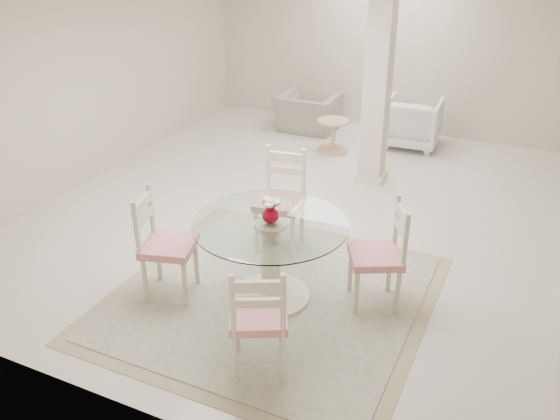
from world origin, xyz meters
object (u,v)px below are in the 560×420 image
at_px(dining_table, 271,261).
at_px(red_vase, 271,211).
at_px(recliner_taupe, 308,112).
at_px(dining_chair_east, 384,248).
at_px(dining_chair_north, 282,193).
at_px(side_table, 333,137).
at_px(armchair_white, 412,122).
at_px(column, 378,82).
at_px(dining_chair_west, 160,237).
at_px(dining_chair_south, 258,313).

height_order(dining_table, red_vase, red_vase).
xyz_separation_m(dining_table, recliner_taupe, (-1.55, 4.63, -0.11)).
bearing_deg(dining_chair_east, dining_chair_north, -142.18).
bearing_deg(dining_chair_east, recliner_taupe, -176.55).
bearing_deg(dining_table, side_table, 102.06).
relative_size(dining_table, armchair_white, 1.70).
bearing_deg(red_vase, column, 89.59).
distance_m(red_vase, side_table, 4.04).
xyz_separation_m(dining_chair_west, dining_chair_south, (1.32, -0.61, -0.02)).
bearing_deg(dining_chair_west, red_vase, -86.54).
xyz_separation_m(dining_chair_east, armchair_white, (-0.76, 4.27, -0.22)).
bearing_deg(dining_chair_north, column, 72.21).
distance_m(column, dining_chair_west, 3.67).
relative_size(column, armchair_white, 3.25).
bearing_deg(red_vase, dining_table, 161.57).
bearing_deg(column, dining_table, -90.43).
relative_size(dining_table, dining_chair_north, 1.17).
xyz_separation_m(column, dining_chair_north, (-0.36, -2.14, -0.72)).
distance_m(red_vase, dining_chair_east, 1.07).
relative_size(dining_chair_east, dining_chair_north, 0.95).
bearing_deg(recliner_taupe, dining_chair_north, 107.76).
xyz_separation_m(dining_chair_north, side_table, (-0.49, 2.92, -0.40)).
distance_m(column, dining_chair_south, 4.15).
distance_m(armchair_white, side_table, 1.28).
relative_size(dining_chair_west, side_table, 2.34).
bearing_deg(armchair_white, dining_chair_east, 97.18).
relative_size(dining_chair_west, dining_chair_south, 1.04).
relative_size(dining_chair_east, dining_chair_west, 0.98).
bearing_deg(armchair_white, dining_chair_south, 88.74).
height_order(dining_chair_north, recliner_taupe, dining_chair_north).
bearing_deg(side_table, dining_chair_south, -76.21).
height_order(dining_chair_west, recliner_taupe, dining_chair_west).
height_order(dining_chair_south, armchair_white, dining_chair_south).
xyz_separation_m(dining_chair_south, recliner_taupe, (-1.91, 5.59, -0.28)).
bearing_deg(red_vase, side_table, 102.07).
relative_size(recliner_taupe, armchair_white, 1.14).
relative_size(recliner_taupe, side_table, 1.92).
distance_m(red_vase, dining_chair_north, 1.07).
bearing_deg(recliner_taupe, column, 135.32).
bearing_deg(armchair_white, dining_table, 84.65).
height_order(dining_chair_east, side_table, dining_chair_east).
relative_size(armchair_white, side_table, 1.67).
height_order(column, dining_table, column).
xyz_separation_m(dining_chair_west, side_table, (0.13, 4.24, -0.38)).
bearing_deg(side_table, dining_chair_north, -80.42).
xyz_separation_m(dining_chair_north, recliner_taupe, (-1.22, 3.67, -0.32)).
bearing_deg(dining_chair_south, dining_chair_north, -96.61).
bearing_deg(dining_chair_north, dining_chair_west, -123.65).
relative_size(column, dining_chair_east, 2.37).
bearing_deg(recliner_taupe, dining_table, 107.94).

